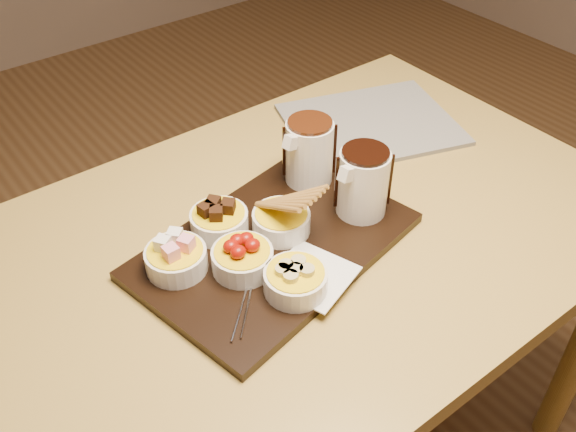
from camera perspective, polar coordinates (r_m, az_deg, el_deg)
dining_table at (r=1.21m, az=1.57°, el=-4.53°), size 1.20×0.80×0.75m
serving_board at (r=1.09m, az=-1.25°, el=-2.66°), size 0.51×0.38×0.02m
napkin at (r=1.03m, az=2.13°, el=-5.30°), size 0.15×0.15×0.00m
bowl_marshmallows at (r=1.05m, az=-9.90°, el=-3.85°), size 0.10×0.10×0.04m
bowl_cake at (r=1.10m, az=-6.13°, el=-0.54°), size 0.10×0.10×0.04m
bowl_strawberries at (r=1.03m, az=-4.06°, el=-3.90°), size 0.10×0.10×0.04m
bowl_biscotti at (r=1.10m, az=-0.60°, el=-0.55°), size 0.10×0.10×0.04m
bowl_bananas at (r=1.00m, az=0.67°, el=-5.83°), size 0.10×0.10×0.04m
pitcher_dark_chocolate at (r=1.12m, az=6.68°, el=2.92°), size 0.10×0.10×0.12m
pitcher_milk_chocolate at (r=1.19m, az=1.90°, el=5.66°), size 0.10×0.10×0.12m
fondue_skewers at (r=1.03m, az=-3.41°, el=-5.46°), size 0.20×0.21×0.01m
newspaper at (r=1.42m, az=7.37°, el=8.10°), size 0.42×0.38×0.01m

